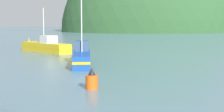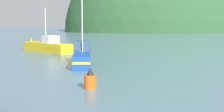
% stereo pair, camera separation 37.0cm
% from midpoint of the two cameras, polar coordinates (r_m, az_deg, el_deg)
% --- Properties ---
extents(hill_mid_left, '(80.17, 64.14, 76.26)m').
position_cam_midpoint_polar(hill_mid_left, '(150.62, 6.34, 4.41)').
color(hill_mid_left, '#2D562D').
rests_on(hill_mid_left, ground).
extents(fishing_boat_yellow, '(8.36, 8.98, 6.69)m').
position_cam_midpoint_polar(fishing_boat_yellow, '(47.92, -11.98, 1.67)').
color(fishing_boat_yellow, gold).
rests_on(fishing_boat_yellow, ground).
extents(fishing_boat_blue, '(2.03, 9.96, 7.19)m').
position_cam_midpoint_polar(fishing_boat_blue, '(33.65, -5.70, -0.06)').
color(fishing_boat_blue, '#19479E').
rests_on(fishing_boat_blue, ground).
extents(channel_buoy, '(0.82, 0.82, 1.42)m').
position_cam_midpoint_polar(channel_buoy, '(21.25, -4.14, -4.34)').
color(channel_buoy, '#E55914').
rests_on(channel_buoy, ground).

